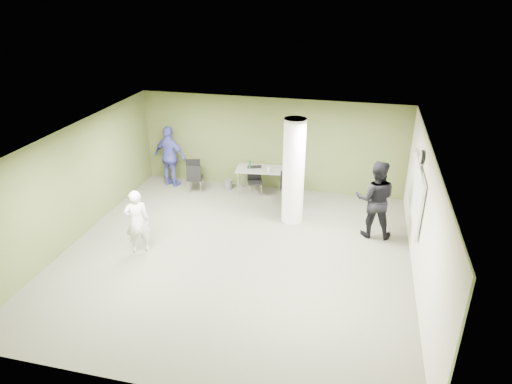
% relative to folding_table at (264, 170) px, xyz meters
% --- Properties ---
extents(floor, '(8.00, 8.00, 0.00)m').
position_rel_folding_table_xyz_m(floor, '(0.12, -3.55, -0.72)').
color(floor, '#4D4D3D').
rests_on(floor, ground).
extents(ceiling, '(8.00, 8.00, 0.00)m').
position_rel_folding_table_xyz_m(ceiling, '(0.12, -3.55, 2.08)').
color(ceiling, white).
rests_on(ceiling, wall_back).
extents(wall_back, '(8.00, 2.80, 0.02)m').
position_rel_folding_table_xyz_m(wall_back, '(0.12, 0.45, 0.68)').
color(wall_back, '#485528').
rests_on(wall_back, floor).
extents(wall_left, '(0.02, 8.00, 2.80)m').
position_rel_folding_table_xyz_m(wall_left, '(-3.88, -3.55, 0.68)').
color(wall_left, '#485528').
rests_on(wall_left, floor).
extents(wall_right_cream, '(0.02, 8.00, 2.80)m').
position_rel_folding_table_xyz_m(wall_right_cream, '(4.12, -3.55, 0.68)').
color(wall_right_cream, beige).
rests_on(wall_right_cream, floor).
extents(column, '(0.56, 0.56, 2.80)m').
position_rel_folding_table_xyz_m(column, '(1.12, -1.55, 0.68)').
color(column, silver).
rests_on(column, floor).
extents(whiteboard, '(0.05, 2.30, 1.30)m').
position_rel_folding_table_xyz_m(whiteboard, '(4.05, -2.35, 0.78)').
color(whiteboard, silver).
rests_on(whiteboard, wall_right_cream).
extents(wall_clock, '(0.06, 0.32, 0.32)m').
position_rel_folding_table_xyz_m(wall_clock, '(4.05, -2.35, 1.63)').
color(wall_clock, black).
rests_on(wall_clock, wall_right_cream).
extents(folding_table, '(1.69, 0.87, 1.02)m').
position_rel_folding_table_xyz_m(folding_table, '(0.00, 0.00, 0.00)').
color(folding_table, gray).
rests_on(folding_table, floor).
extents(wastebasket, '(0.25, 0.25, 0.28)m').
position_rel_folding_table_xyz_m(wastebasket, '(-1.11, 0.02, -0.58)').
color(wastebasket, '#4C4C4C').
rests_on(wastebasket, floor).
extents(chair_back_left, '(0.58, 0.58, 0.91)m').
position_rel_folding_table_xyz_m(chair_back_left, '(-2.23, 0.03, -0.19)').
color(chair_back_left, black).
rests_on(chair_back_left, floor).
extents(chair_back_right, '(0.54, 0.54, 0.91)m').
position_rel_folding_table_xyz_m(chair_back_right, '(-2.01, -0.48, -0.19)').
color(chair_back_right, black).
rests_on(chair_back_right, floor).
extents(chair_table_left, '(0.55, 0.55, 0.86)m').
position_rel_folding_table_xyz_m(chair_table_left, '(-0.24, -0.14, -0.22)').
color(chair_table_left, black).
rests_on(chair_table_left, floor).
extents(chair_table_right, '(0.66, 0.66, 1.00)m').
position_rel_folding_table_xyz_m(chair_table_right, '(0.90, -0.64, -0.14)').
color(chair_table_right, black).
rests_on(chair_table_right, floor).
extents(woman_white, '(0.69, 0.62, 1.57)m').
position_rel_folding_table_xyz_m(woman_white, '(-2.13, -3.89, 0.06)').
color(woman_white, silver).
rests_on(woman_white, floor).
extents(man_black, '(0.98, 0.76, 1.99)m').
position_rel_folding_table_xyz_m(man_black, '(3.20, -1.84, 0.27)').
color(man_black, black).
rests_on(man_black, floor).
extents(man_blue, '(1.19, 0.71, 1.91)m').
position_rel_folding_table_xyz_m(man_blue, '(-2.90, -0.15, 0.23)').
color(man_blue, '#3A3E8F').
rests_on(man_blue, floor).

